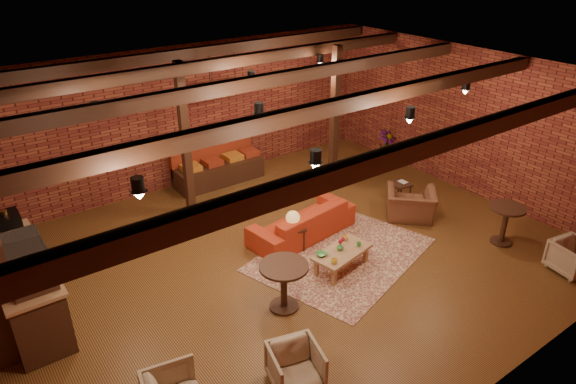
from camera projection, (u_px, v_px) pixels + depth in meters
floor at (286, 258)px, 9.37m from camera, size 10.00×10.00×0.00m
ceiling at (286, 85)px, 7.93m from camera, size 10.00×8.00×0.02m
wall_back at (182, 118)px, 11.54m from camera, size 10.00×0.02×3.20m
wall_front at (494, 301)px, 5.76m from camera, size 10.00×0.02×3.20m
wall_right at (470, 122)px, 11.28m from camera, size 0.02×8.00×3.20m
ceiling_beams at (286, 93)px, 7.99m from camera, size 9.80×6.40×0.22m
ceiling_pipe at (234, 86)px, 9.25m from camera, size 9.60×0.12×0.12m
post_left at (185, 141)px, 10.22m from camera, size 0.16×0.16×3.20m
post_right at (335, 117)px, 11.57m from camera, size 0.16×0.16×3.20m
service_counter at (22, 274)px, 7.58m from camera, size 0.80×2.50×1.60m
plant_counter at (19, 241)px, 7.59m from camera, size 0.35×0.39×0.30m
banquette at (218, 163)px, 12.03m from camera, size 2.10×0.70×1.00m
service_sign at (223, 89)px, 10.87m from camera, size 0.86×0.06×0.30m
ceiling_spotlights at (286, 106)px, 8.09m from camera, size 6.40×4.40×0.28m
rug at (341, 254)px, 9.46m from camera, size 3.66×3.17×0.01m
sofa at (302, 221)px, 9.93m from camera, size 2.29×1.13×0.64m
coffee_table at (341, 253)px, 8.91m from camera, size 1.18×0.75×0.63m
side_table_lamp at (293, 221)px, 9.35m from camera, size 0.45×0.45×0.81m
round_table_left at (284, 279)px, 7.88m from camera, size 0.77×0.77×0.80m
armchair_b at (296, 366)px, 6.58m from camera, size 0.77×0.74×0.66m
armchair_right at (411, 200)px, 10.52m from camera, size 1.13×1.13×0.85m
side_table_book at (400, 184)px, 11.18m from camera, size 0.47×0.47×0.46m
round_table_right at (506, 219)px, 9.61m from camera, size 0.66×0.66×0.77m
armchair_far at (572, 256)px, 8.86m from camera, size 0.72×0.69×0.64m
plant_tall at (389, 112)px, 12.35m from camera, size 1.92×1.92×2.92m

